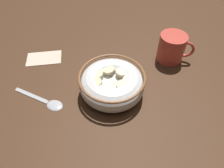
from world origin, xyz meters
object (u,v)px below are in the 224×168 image
(cereal_bowl, at_px, (112,83))
(coffee_mug, at_px, (172,48))
(spoon, at_px, (48,102))
(folded_napkin, at_px, (44,58))

(cereal_bowl, distance_m, coffee_mug, 0.22)
(spoon, relative_size, folded_napkin, 1.42)
(cereal_bowl, bearing_deg, coffee_mug, 47.97)
(cereal_bowl, xyz_separation_m, folded_napkin, (-0.23, 0.09, -0.03))
(cereal_bowl, height_order, folded_napkin, cereal_bowl)
(cereal_bowl, bearing_deg, folded_napkin, 158.16)
(spoon, xyz_separation_m, coffee_mug, (0.29, 0.23, 0.04))
(coffee_mug, bearing_deg, spoon, -142.28)
(cereal_bowl, relative_size, spoon, 1.12)
(cereal_bowl, xyz_separation_m, spoon, (-0.15, -0.07, -0.03))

